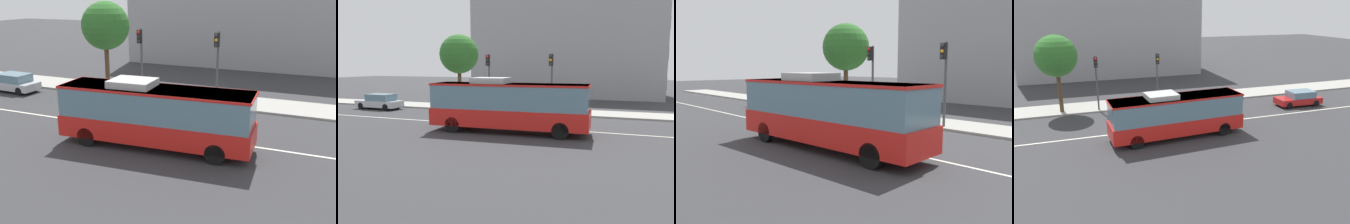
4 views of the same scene
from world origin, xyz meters
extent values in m
plane|color=#333335|center=(0.00, 0.00, 0.00)|extent=(160.00, 160.00, 0.00)
cube|color=#9E9B93|center=(0.00, 7.85, 0.07)|extent=(80.00, 3.60, 0.14)
cube|color=silver|center=(0.00, 0.00, 0.01)|extent=(76.00, 0.16, 0.01)
cube|color=red|center=(3.11, -1.92, 0.98)|extent=(10.13, 3.08, 1.10)
cube|color=slate|center=(3.11, -1.92, 2.31)|extent=(9.93, 2.99, 1.58)
cube|color=red|center=(3.11, -1.92, 3.04)|extent=(10.03, 3.05, 0.12)
cube|color=#B2B2B2|center=(1.91, -1.99, 3.28)|extent=(2.30, 1.93, 0.36)
cylinder|color=black|center=(6.44, -0.62, 0.50)|extent=(1.02, 0.36, 1.00)
cylinder|color=black|center=(6.57, -2.82, 0.50)|extent=(1.02, 0.36, 1.00)
cylinder|color=black|center=(-0.35, -1.02, 0.50)|extent=(1.02, 0.36, 1.00)
cylinder|color=black|center=(-0.22, -3.21, 0.50)|extent=(1.02, 0.36, 1.00)
cube|color=#B7BABF|center=(-12.56, 4.33, 0.52)|extent=(4.56, 1.95, 0.60)
cube|color=slate|center=(-12.31, 4.32, 1.14)|extent=(2.58, 1.74, 0.64)
cylinder|color=black|center=(-14.09, 3.58, 0.32)|extent=(0.65, 0.24, 0.64)
cylinder|color=black|center=(-14.04, 5.18, 0.32)|extent=(0.65, 0.24, 0.64)
cylinder|color=black|center=(-11.09, 3.48, 0.32)|extent=(0.65, 0.24, 0.64)
cylinder|color=black|center=(-11.04, 5.08, 0.32)|extent=(0.65, 0.24, 0.64)
cylinder|color=#47474C|center=(3.87, 6.65, 2.60)|extent=(0.16, 0.16, 5.20)
cube|color=black|center=(3.86, 6.37, 4.65)|extent=(0.34, 0.30, 0.96)
sphere|color=#2D2D2D|center=(3.85, 6.22, 4.97)|extent=(0.22, 0.22, 0.22)
sphere|color=#F9A514|center=(3.85, 6.22, 4.65)|extent=(0.22, 0.22, 0.22)
sphere|color=#2D2D2D|center=(3.85, 6.22, 4.33)|extent=(0.22, 0.22, 0.22)
cylinder|color=#47474C|center=(-1.89, 6.54, 2.60)|extent=(0.16, 0.16, 5.20)
cube|color=black|center=(-1.89, 6.26, 4.65)|extent=(0.32, 0.28, 0.96)
sphere|color=red|center=(-1.89, 6.11, 4.97)|extent=(0.22, 0.22, 0.22)
sphere|color=#2D2D2D|center=(-1.89, 6.11, 4.65)|extent=(0.22, 0.22, 0.22)
sphere|color=#2D2D2D|center=(-1.89, 6.11, 4.33)|extent=(0.22, 0.22, 0.22)
cylinder|color=#4C3823|center=(-5.17, 6.99, 1.94)|extent=(0.36, 0.36, 3.88)
sphere|color=#2D6B28|center=(-5.17, 6.99, 5.26)|extent=(3.68, 3.68, 3.68)
cube|color=#939399|center=(1.76, 26.38, 6.80)|extent=(24.74, 12.35, 13.60)
cube|color=slate|center=(14.11, 26.27, 2.11)|extent=(0.18, 10.91, 1.50)
cube|color=slate|center=(14.11, 26.27, 5.51)|extent=(0.18, 10.91, 1.50)
cube|color=slate|center=(14.11, 26.27, 8.91)|extent=(0.18, 10.91, 1.50)
cube|color=slate|center=(14.11, 26.27, 12.31)|extent=(0.18, 10.91, 1.50)
camera|label=1|loc=(11.01, -18.82, 7.61)|focal=41.23mm
camera|label=2|loc=(10.27, -21.65, 4.30)|focal=35.90mm
camera|label=3|loc=(15.01, -12.11, 3.77)|focal=37.27mm
camera|label=4|loc=(-3.97, -23.70, 9.25)|focal=34.76mm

